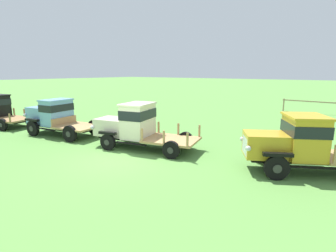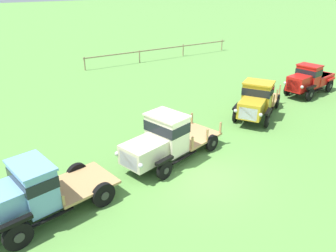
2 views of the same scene
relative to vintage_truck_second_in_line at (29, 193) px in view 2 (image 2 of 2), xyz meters
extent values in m
plane|color=#5B9342|center=(6.41, -0.91, -1.11)|extent=(240.00, 240.00, 0.00)
cylinder|color=#997F60|center=(8.37, 18.23, -0.52)|extent=(0.12, 0.12, 1.19)
cylinder|color=#997F60|center=(13.83, 18.13, -0.52)|extent=(0.12, 0.12, 1.19)
cylinder|color=#997F60|center=(19.23, 18.47, -0.52)|extent=(0.12, 0.12, 1.19)
cylinder|color=#997F60|center=(24.61, 18.46, -0.52)|extent=(0.12, 0.12, 1.19)
cube|color=#997F60|center=(16.49, 18.21, -0.04)|extent=(16.44, 0.08, 0.10)
cylinder|color=black|center=(-0.65, -1.06, -0.66)|extent=(0.92, 0.35, 0.90)
cylinder|color=#2D2D2D|center=(-0.63, -1.17, -0.66)|extent=(0.32, 0.09, 0.32)
cylinder|color=black|center=(2.30, -0.53, -0.66)|extent=(0.92, 0.35, 0.90)
cylinder|color=#2D2D2D|center=(2.32, -0.64, -0.66)|extent=(0.32, 0.09, 0.32)
cylinder|color=black|center=(1.97, 1.30, -0.66)|extent=(0.92, 0.35, 0.90)
cylinder|color=#2D2D2D|center=(1.95, 1.41, -0.66)|extent=(0.32, 0.09, 0.32)
cube|color=black|center=(0.57, 0.10, -0.58)|extent=(4.49, 1.79, 0.12)
cube|color=black|center=(-0.65, -1.06, -0.16)|extent=(1.06, 0.38, 0.12)
cube|color=#70A3D1|center=(0.19, 0.04, 0.20)|extent=(1.28, 1.79, 1.44)
cube|color=black|center=(0.19, 0.04, 0.53)|extent=(1.32, 1.84, 0.40)
cube|color=#70A3D1|center=(0.19, 0.04, 0.96)|extent=(1.39, 1.88, 0.08)
cube|color=black|center=(0.46, -0.85, -0.60)|extent=(1.41, 0.39, 0.05)
cube|color=black|center=(0.13, 0.95, -0.60)|extent=(1.41, 0.39, 0.05)
cube|color=tan|center=(1.80, 0.32, -0.47)|extent=(2.56, 2.27, 0.10)
cube|color=tan|center=(0.73, 0.13, -0.24)|extent=(0.39, 1.76, 0.44)
cylinder|color=black|center=(5.06, -0.25, -0.71)|extent=(0.81, 0.36, 0.79)
cylinder|color=#2D2D2D|center=(5.08, -0.35, -0.71)|extent=(0.28, 0.10, 0.28)
cylinder|color=black|center=(4.59, 1.56, -0.71)|extent=(0.81, 0.36, 0.79)
cylinder|color=#2D2D2D|center=(4.57, 1.65, -0.71)|extent=(0.28, 0.10, 0.28)
cylinder|color=black|center=(8.23, 0.57, -0.71)|extent=(0.81, 0.36, 0.79)
cylinder|color=#2D2D2D|center=(8.26, 0.47, -0.71)|extent=(0.28, 0.10, 0.28)
cylinder|color=black|center=(7.76, 2.38, -0.71)|extent=(0.81, 0.36, 0.79)
cylinder|color=#2D2D2D|center=(7.74, 2.47, -0.71)|extent=(0.28, 0.10, 0.28)
cube|color=black|center=(6.29, 1.03, -0.63)|extent=(4.90, 2.19, 0.12)
cube|color=beige|center=(4.58, 0.59, -0.15)|extent=(1.95, 1.69, 0.85)
cube|color=silver|center=(3.79, 0.39, -0.19)|extent=(0.31, 1.01, 0.63)
sphere|color=silver|center=(3.96, -0.29, -0.13)|extent=(0.20, 0.20, 0.20)
sphere|color=silver|center=(3.61, 1.06, -0.13)|extent=(0.20, 0.20, 0.20)
cube|color=black|center=(5.06, -0.25, -0.27)|extent=(0.93, 0.42, 0.12)
cube|color=black|center=(4.59, 1.56, -0.27)|extent=(0.93, 0.42, 0.12)
cube|color=beige|center=(5.94, 0.94, 0.23)|extent=(1.50, 1.87, 1.61)
cube|color=black|center=(5.94, 0.94, 0.59)|extent=(1.56, 1.92, 0.45)
cube|color=beige|center=(5.94, 0.94, 1.07)|extent=(1.63, 1.97, 0.08)
cube|color=black|center=(6.28, 0.08, -0.65)|extent=(1.56, 0.53, 0.05)
cube|color=black|center=(5.82, 1.86, -0.65)|extent=(1.56, 0.53, 0.05)
cube|color=tan|center=(7.65, 1.38, -0.52)|extent=(2.79, 2.41, 0.10)
cube|color=tan|center=(6.82, 0.25, -0.19)|extent=(0.10, 0.10, 0.57)
cube|color=tan|center=(6.38, 1.97, -0.19)|extent=(0.10, 0.10, 0.57)
cube|color=tan|center=(7.87, 0.52, -0.19)|extent=(0.10, 0.10, 0.57)
cube|color=tan|center=(7.43, 2.24, -0.19)|extent=(0.10, 0.10, 0.57)
cube|color=tan|center=(8.92, 0.79, -0.19)|extent=(0.10, 0.10, 0.57)
cube|color=tan|center=(8.47, 2.51, -0.19)|extent=(0.10, 0.10, 0.57)
cylinder|color=black|center=(12.49, 0.99, -0.67)|extent=(0.83, 0.57, 0.87)
cylinder|color=#2D2D2D|center=(12.53, 0.92, -0.67)|extent=(0.28, 0.18, 0.31)
cylinder|color=black|center=(11.59, 2.51, -0.67)|extent=(0.83, 0.57, 0.87)
cylinder|color=#2D2D2D|center=(11.54, 2.58, -0.67)|extent=(0.28, 0.18, 0.31)
cylinder|color=black|center=(15.33, 2.68, -0.67)|extent=(0.83, 0.57, 0.87)
cylinder|color=#2D2D2D|center=(15.38, 2.61, -0.67)|extent=(0.28, 0.18, 0.31)
cylinder|color=black|center=(14.43, 4.20, -0.67)|extent=(0.83, 0.57, 0.87)
cylinder|color=#2D2D2D|center=(14.38, 4.27, -0.67)|extent=(0.28, 0.18, 0.31)
cube|color=black|center=(13.40, 2.56, -0.59)|extent=(4.55, 3.25, 0.12)
cube|color=gold|center=(11.84, 1.63, -0.09)|extent=(1.92, 1.83, 0.88)
cube|color=silver|center=(11.23, 1.27, -0.14)|extent=(0.55, 0.86, 0.66)
sphere|color=silver|center=(11.55, 0.69, -0.07)|extent=(0.20, 0.20, 0.20)
sphere|color=silver|center=(10.88, 1.83, -0.07)|extent=(0.20, 0.20, 0.20)
cube|color=black|center=(12.49, 0.99, -0.19)|extent=(0.96, 0.68, 0.12)
cube|color=black|center=(11.59, 2.51, -0.19)|extent=(0.96, 0.68, 0.12)
cube|color=gold|center=(13.01, 2.33, 0.22)|extent=(1.83, 1.95, 1.51)
cube|color=black|center=(13.01, 2.33, 0.57)|extent=(1.89, 2.01, 0.42)
cube|color=gold|center=(13.01, 2.33, 1.02)|extent=(1.97, 2.07, 0.08)
cube|color=black|center=(13.56, 1.65, -0.61)|extent=(1.53, 0.99, 0.05)
cube|color=black|center=(12.67, 3.13, -0.61)|extent=(1.53, 0.99, 0.05)
cube|color=tan|center=(14.57, 3.26, -0.48)|extent=(2.98, 2.75, 0.10)
cube|color=tan|center=(14.06, 1.98, -0.11)|extent=(0.11, 0.11, 0.64)
cube|color=tan|center=(13.21, 3.42, -0.11)|extent=(0.11, 0.11, 0.64)
cube|color=tan|center=(15.00, 2.54, -0.11)|extent=(0.11, 0.11, 0.64)
cube|color=tan|center=(14.14, 3.97, -0.11)|extent=(0.11, 0.11, 0.64)
cube|color=tan|center=(15.93, 3.09, -0.11)|extent=(0.11, 0.11, 0.64)
cube|color=tan|center=(15.08, 4.53, -0.11)|extent=(0.11, 0.11, 0.64)
cylinder|color=black|center=(18.18, 2.39, -0.66)|extent=(0.91, 0.28, 0.89)
cylinder|color=#2D2D2D|center=(18.20, 2.30, -0.66)|extent=(0.31, 0.08, 0.31)
cylinder|color=black|center=(17.94, 3.97, -0.66)|extent=(0.91, 0.28, 0.89)
cylinder|color=#2D2D2D|center=(17.93, 4.06, -0.66)|extent=(0.31, 0.08, 0.31)
cylinder|color=black|center=(21.02, 2.82, -0.66)|extent=(0.91, 0.28, 0.89)
cylinder|color=#2D2D2D|center=(21.03, 2.73, -0.66)|extent=(0.31, 0.08, 0.31)
cylinder|color=black|center=(20.78, 4.41, -0.66)|extent=(0.91, 0.28, 0.89)
cylinder|color=#2D2D2D|center=(20.76, 4.49, -0.66)|extent=(0.31, 0.08, 0.31)
cube|color=black|center=(19.39, 3.38, -0.58)|extent=(4.25, 1.50, 0.12)
cube|color=red|center=(17.85, 3.15, -0.03)|extent=(1.56, 1.32, 0.98)
cube|color=silver|center=(17.19, 3.05, -0.08)|extent=(0.19, 0.88, 0.73)
sphere|color=silver|center=(17.27, 2.45, -0.01)|extent=(0.20, 0.20, 0.20)
sphere|color=silver|center=(17.09, 3.64, -0.01)|extent=(0.20, 0.20, 0.20)
cube|color=black|center=(18.18, 2.39, -0.17)|extent=(1.05, 0.35, 0.12)
cube|color=black|center=(17.94, 3.97, -0.17)|extent=(1.05, 0.35, 0.12)
cube|color=red|center=(19.04, 3.33, 0.21)|extent=(1.20, 1.55, 1.47)
cube|color=black|center=(19.04, 3.33, 0.54)|extent=(1.24, 1.58, 0.41)
cube|color=red|center=(19.04, 3.33, 0.99)|extent=(1.30, 1.63, 0.08)
cube|color=black|center=(19.26, 2.57, -0.60)|extent=(1.40, 0.35, 0.05)
cube|color=black|center=(19.02, 4.12, -0.60)|extent=(1.40, 0.35, 0.05)
cube|color=red|center=(20.58, 3.56, -0.21)|extent=(2.32, 1.78, 0.62)
cube|color=black|center=(20.58, 3.56, 0.07)|extent=(1.95, 1.51, 0.06)
cube|color=red|center=(21.02, 2.82, -0.17)|extent=(1.00, 0.35, 0.12)
cube|color=red|center=(20.78, 4.41, -0.17)|extent=(1.00, 0.35, 0.12)
camera|label=1|loc=(14.72, -8.10, 2.61)|focal=28.00mm
camera|label=2|loc=(-0.98, -9.85, 6.37)|focal=35.00mm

